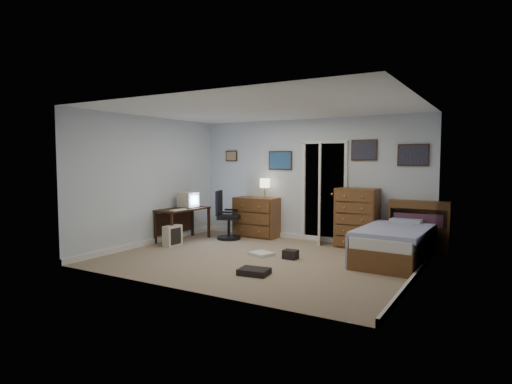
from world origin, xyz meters
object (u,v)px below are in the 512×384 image
bed (395,244)px  computer_desk (180,215)px  office_chair (226,221)px  tall_dresser (357,218)px  low_dresser (257,217)px

bed → computer_desk: bearing=-173.4°
office_chair → tall_dresser: tall_dresser is taller
low_dresser → tall_dresser: (2.22, -0.02, 0.14)m
low_dresser → tall_dresser: tall_dresser is taller
bed → low_dresser: bearing=167.4°
office_chair → tall_dresser: bearing=-8.4°
low_dresser → bed: (3.10, -0.81, -0.13)m
office_chair → computer_desk: bearing=-163.3°
low_dresser → bed: 3.21m
low_dresser → tall_dresser: size_ratio=0.85×
computer_desk → tall_dresser: tall_dresser is taller
computer_desk → low_dresser: low_dresser is taller
low_dresser → computer_desk: bearing=-136.7°
computer_desk → office_chair: 0.96m
low_dresser → bed: low_dresser is taller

